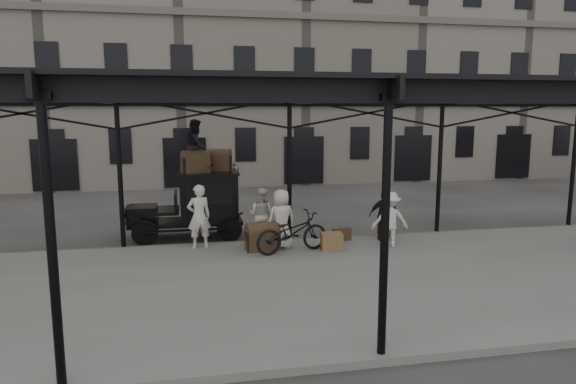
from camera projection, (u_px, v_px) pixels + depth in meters
name	position (u px, v px, depth m)	size (l,w,h in m)	color
ground	(304.00, 261.00, 14.19)	(120.00, 120.00, 0.00)	#383533
platform	(322.00, 283.00, 12.24)	(28.00, 8.00, 0.15)	slate
canopy	(321.00, 90.00, 11.79)	(22.50, 9.00, 4.74)	black
building_frontage	(237.00, 61.00, 30.51)	(64.00, 8.00, 14.00)	slate
taxi	(199.00, 202.00, 16.63)	(3.65, 1.55, 2.18)	black
porter_left	(199.00, 216.00, 14.90)	(0.68, 0.45, 1.87)	silver
porter_midleft	(261.00, 215.00, 15.60)	(0.81, 0.63, 1.67)	beige
porter_centre	(281.00, 219.00, 14.87)	(0.85, 0.55, 1.74)	beige
porter_official	(384.00, 215.00, 15.78)	(0.92, 0.38, 1.57)	black
porter_right	(390.00, 219.00, 15.05)	(1.06, 0.61, 1.64)	silver
bicycle	(292.00, 232.00, 14.48)	(0.77, 2.20, 1.16)	black
porter_roof	(196.00, 146.00, 16.24)	(0.81, 0.63, 1.67)	black
steamer_trunk_roof_near	(195.00, 163.00, 16.17)	(0.81, 0.50, 0.60)	#4E3D24
steamer_trunk_roof_far	(218.00, 161.00, 16.75)	(0.81, 0.50, 0.60)	#4E3D24
steamer_trunk_platform	(262.00, 238.00, 14.77)	(0.93, 0.57, 0.68)	#4E3D24
wicker_hamper	(332.00, 241.00, 14.78)	(0.60, 0.45, 0.50)	#926A43
suitcase_upright	(384.00, 229.00, 16.46)	(0.15, 0.60, 0.45)	#4E3D24
suitcase_flat	(342.00, 234.00, 15.80)	(0.60, 0.15, 0.40)	#4E3D24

